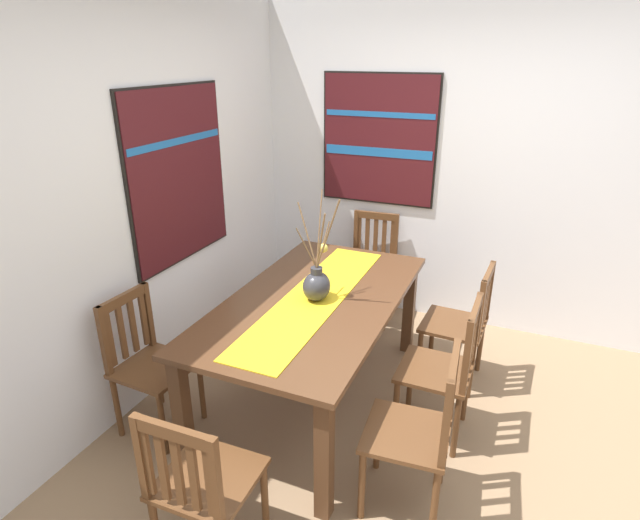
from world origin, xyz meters
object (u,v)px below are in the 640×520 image
(chair_0, at_px, (445,367))
(chair_1, at_px, (200,483))
(painting_on_side_wall, at_px, (379,140))
(chair_2, at_px, (418,430))
(centerpiece_vase, at_px, (317,283))
(chair_3, at_px, (148,361))
(painting_on_back_wall, at_px, (178,176))
(dining_table, at_px, (315,312))
(chair_5, at_px, (371,265))
(chair_4, at_px, (463,322))

(chair_0, distance_m, chair_1, 1.54)
(painting_on_side_wall, bearing_deg, chair_2, -157.00)
(centerpiece_vase, relative_size, chair_1, 0.77)
(painting_on_side_wall, bearing_deg, chair_3, 160.61)
(painting_on_back_wall, distance_m, painting_on_side_wall, 1.72)
(centerpiece_vase, xyz_separation_m, chair_0, (0.01, -0.83, -0.41))
(dining_table, xyz_separation_m, painting_on_back_wall, (0.14, 1.08, 0.76))
(chair_0, xyz_separation_m, chair_2, (-0.60, 0.02, -0.00))
(chair_2, height_order, chair_5, chair_5)
(chair_5, relative_size, painting_on_back_wall, 0.78)
(chair_0, height_order, painting_on_back_wall, painting_on_back_wall)
(chair_2, bearing_deg, centerpiece_vase, 53.89)
(centerpiece_vase, xyz_separation_m, chair_3, (-0.62, 0.86, -0.42))
(chair_4, bearing_deg, centerpiece_vase, 126.86)
(chair_2, relative_size, chair_5, 0.99)
(chair_1, relative_size, chair_2, 0.96)
(chair_0, bearing_deg, chair_5, 33.86)
(dining_table, bearing_deg, chair_3, 127.22)
(chair_1, xyz_separation_m, painting_on_side_wall, (2.83, 0.10, 1.06))
(chair_0, relative_size, chair_3, 1.02)
(chair_4, height_order, painting_on_back_wall, painting_on_back_wall)
(chair_0, bearing_deg, chair_4, -0.91)
(chair_3, bearing_deg, chair_0, -69.41)
(chair_0, xyz_separation_m, chair_1, (-1.30, 0.83, -0.00))
(dining_table, bearing_deg, painting_on_back_wall, 82.79)
(centerpiece_vase, relative_size, chair_3, 0.76)
(chair_0, bearing_deg, painting_on_side_wall, 31.26)
(chair_1, bearing_deg, chair_4, -23.59)
(chair_3, bearing_deg, painting_on_back_wall, 17.43)
(chair_2, bearing_deg, painting_on_side_wall, 23.00)
(painting_on_back_wall, bearing_deg, dining_table, -97.21)
(chair_1, distance_m, chair_4, 2.09)
(chair_2, bearing_deg, chair_0, -2.27)
(dining_table, height_order, chair_3, chair_3)
(centerpiece_vase, distance_m, chair_3, 1.14)
(chair_4, height_order, chair_5, chair_5)
(painting_on_back_wall, height_order, painting_on_side_wall, painting_on_side_wall)
(chair_4, bearing_deg, chair_0, 179.09)
(chair_4, relative_size, painting_on_side_wall, 0.82)
(centerpiece_vase, xyz_separation_m, chair_2, (-0.59, -0.80, -0.41))
(centerpiece_vase, distance_m, chair_2, 1.08)
(chair_5, bearing_deg, chair_4, -128.19)
(chair_4, bearing_deg, painting_on_side_wall, 45.75)
(painting_on_back_wall, bearing_deg, painting_on_side_wall, -35.82)
(chair_5, bearing_deg, dining_table, -178.57)
(chair_2, xyz_separation_m, chair_3, (-0.03, 1.66, -0.00))
(painting_on_back_wall, bearing_deg, chair_1, -142.63)
(dining_table, xyz_separation_m, chair_2, (-0.60, -0.83, -0.20))
(chair_4, bearing_deg, chair_3, 126.33)
(centerpiece_vase, bearing_deg, chair_4, -53.14)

